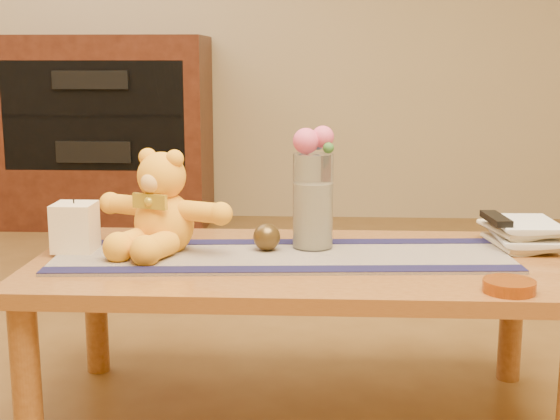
{
  "coord_description": "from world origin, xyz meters",
  "views": [
    {
      "loc": [
        0.05,
        -1.97,
        0.97
      ],
      "look_at": [
        -0.05,
        0.0,
        0.58
      ],
      "focal_mm": 49.36,
      "sensor_mm": 36.0,
      "label": 1
    }
  ],
  "objects_px": {
    "pillar_candle": "(75,227)",
    "bronze_ball": "(267,237)",
    "book_bottom": "(493,244)",
    "teddy_bear": "(164,203)",
    "tv_remote": "(496,219)",
    "glass_vase": "(313,201)",
    "amber_dish": "(509,286)"
  },
  "relations": [
    {
      "from": "pillar_candle",
      "to": "bronze_ball",
      "type": "distance_m",
      "value": 0.52
    },
    {
      "from": "teddy_bear",
      "to": "book_bottom",
      "type": "distance_m",
      "value": 0.92
    },
    {
      "from": "teddy_bear",
      "to": "glass_vase",
      "type": "xyz_separation_m",
      "value": [
        0.4,
        0.04,
        0.0
      ]
    },
    {
      "from": "teddy_bear",
      "to": "pillar_candle",
      "type": "bearing_deg",
      "value": -152.31
    },
    {
      "from": "pillar_candle",
      "to": "tv_remote",
      "type": "relative_size",
      "value": 0.81
    },
    {
      "from": "teddy_bear",
      "to": "bronze_ball",
      "type": "relative_size",
      "value": 5.18
    },
    {
      "from": "tv_remote",
      "to": "glass_vase",
      "type": "bearing_deg",
      "value": -179.83
    },
    {
      "from": "pillar_candle",
      "to": "amber_dish",
      "type": "height_order",
      "value": "pillar_candle"
    },
    {
      "from": "pillar_candle",
      "to": "book_bottom",
      "type": "height_order",
      "value": "pillar_candle"
    },
    {
      "from": "teddy_bear",
      "to": "book_bottom",
      "type": "xyz_separation_m",
      "value": [
        0.91,
        0.1,
        -0.13
      ]
    },
    {
      "from": "teddy_bear",
      "to": "amber_dish",
      "type": "xyz_separation_m",
      "value": [
        0.85,
        -0.33,
        -0.12
      ]
    },
    {
      "from": "bronze_ball",
      "to": "tv_remote",
      "type": "height_order",
      "value": "tv_remote"
    },
    {
      "from": "teddy_bear",
      "to": "tv_remote",
      "type": "height_order",
      "value": "teddy_bear"
    },
    {
      "from": "bronze_ball",
      "to": "book_bottom",
      "type": "bearing_deg",
      "value": 8.46
    },
    {
      "from": "book_bottom",
      "to": "pillar_candle",
      "type": "bearing_deg",
      "value": 177.98
    },
    {
      "from": "pillar_candle",
      "to": "bronze_ball",
      "type": "xyz_separation_m",
      "value": [
        0.52,
        0.02,
        -0.03
      ]
    },
    {
      "from": "teddy_bear",
      "to": "pillar_candle",
      "type": "distance_m",
      "value": 0.25
    },
    {
      "from": "pillar_candle",
      "to": "book_bottom",
      "type": "bearing_deg",
      "value": 5.89
    },
    {
      "from": "glass_vase",
      "to": "teddy_bear",
      "type": "bearing_deg",
      "value": -174.23
    },
    {
      "from": "bronze_ball",
      "to": "amber_dish",
      "type": "height_order",
      "value": "bronze_ball"
    },
    {
      "from": "pillar_candle",
      "to": "bronze_ball",
      "type": "bearing_deg",
      "value": 2.72
    },
    {
      "from": "bronze_ball",
      "to": "book_bottom",
      "type": "xyz_separation_m",
      "value": [
        0.63,
        0.09,
        -0.03
      ]
    },
    {
      "from": "pillar_candle",
      "to": "glass_vase",
      "type": "height_order",
      "value": "glass_vase"
    },
    {
      "from": "tv_remote",
      "to": "bronze_ball",
      "type": "bearing_deg",
      "value": -177.34
    },
    {
      "from": "teddy_bear",
      "to": "tv_remote",
      "type": "relative_size",
      "value": 2.39
    },
    {
      "from": "pillar_candle",
      "to": "amber_dish",
      "type": "xyz_separation_m",
      "value": [
        1.09,
        -0.3,
        -0.06
      ]
    },
    {
      "from": "pillar_candle",
      "to": "book_bottom",
      "type": "distance_m",
      "value": 1.16
    },
    {
      "from": "bronze_ball",
      "to": "amber_dish",
      "type": "bearing_deg",
      "value": -29.96
    },
    {
      "from": "teddy_bear",
      "to": "book_bottom",
      "type": "height_order",
      "value": "teddy_bear"
    },
    {
      "from": "amber_dish",
      "to": "pillar_candle",
      "type": "bearing_deg",
      "value": 164.38
    },
    {
      "from": "pillar_candle",
      "to": "tv_remote",
      "type": "xyz_separation_m",
      "value": [
        1.15,
        0.11,
        0.01
      ]
    },
    {
      "from": "glass_vase",
      "to": "book_bottom",
      "type": "distance_m",
      "value": 0.52
    }
  ]
}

